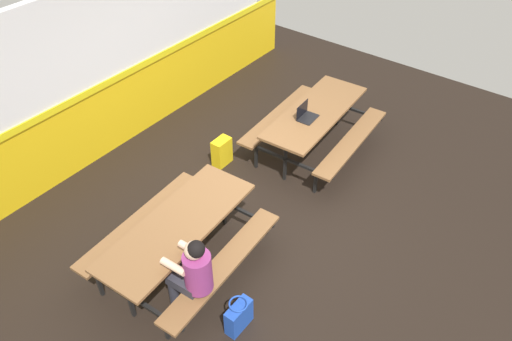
{
  "coord_description": "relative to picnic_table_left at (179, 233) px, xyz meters",
  "views": [
    {
      "loc": [
        -4.03,
        -2.88,
        4.85
      ],
      "look_at": [
        0.0,
        0.18,
        0.55
      ],
      "focal_mm": 34.52,
      "sensor_mm": 36.0,
      "label": 1
    }
  ],
  "objects": [
    {
      "name": "laptop_dark",
      "position": [
        2.7,
        -0.01,
        0.21
      ],
      "size": [
        0.33,
        0.24,
        0.22
      ],
      "color": "black",
      "rests_on": "picnic_table_right"
    },
    {
      "name": "picnic_table_left",
      "position": [
        0.0,
        0.0,
        0.0
      ],
      "size": [
        2.12,
        1.67,
        0.74
      ],
      "color": "brown",
      "rests_on": "ground"
    },
    {
      "name": "accent_backdrop",
      "position": [
        1.47,
        2.57,
        0.67
      ],
      "size": [
        8.0,
        0.14,
        2.6
      ],
      "color": "yellow",
      "rests_on": "ground"
    },
    {
      "name": "tote_bag_bright",
      "position": [
        -0.25,
        -1.09,
        -0.39
      ],
      "size": [
        0.34,
        0.21,
        0.43
      ],
      "color": "#1E47B2",
      "rests_on": "ground"
    },
    {
      "name": "ground_plane",
      "position": [
        1.47,
        -0.19,
        -0.59
      ],
      "size": [
        10.0,
        10.0,
        0.02
      ],
      "primitive_type": "cube",
      "color": "black"
    },
    {
      "name": "picnic_table_right",
      "position": [
        2.94,
        -0.03,
        0.0
      ],
      "size": [
        2.12,
        1.67,
        0.74
      ],
      "color": "brown",
      "rests_on": "ground"
    },
    {
      "name": "student_nearer",
      "position": [
        -0.38,
        -0.58,
        0.13
      ],
      "size": [
        0.38,
        0.53,
        1.21
      ],
      "color": "#2D2D38",
      "rests_on": "ground"
    },
    {
      "name": "backpack_dark",
      "position": [
        1.82,
        0.91,
        -0.36
      ],
      "size": [
        0.3,
        0.22,
        0.44
      ],
      "color": "yellow",
      "rests_on": "ground"
    }
  ]
}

